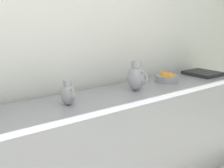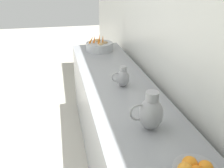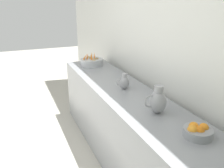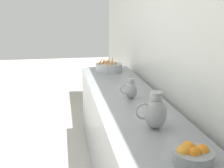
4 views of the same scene
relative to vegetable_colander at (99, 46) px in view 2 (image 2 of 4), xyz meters
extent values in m
cube|color=gray|center=(0.01, 1.35, -0.50)|extent=(0.61, 3.34, 0.90)
cylinder|color=#ADAFB5|center=(0.00, 0.00, -0.01)|extent=(0.34, 0.34, 0.10)
torus|color=#ADAFB5|center=(0.00, 0.00, -0.05)|extent=(0.20, 0.20, 0.01)
cone|color=orange|center=(0.00, 0.02, 0.09)|extent=(0.08, 0.10, 0.14)
cone|color=orange|center=(0.06, -0.01, 0.08)|extent=(0.06, 0.05, 0.11)
cone|color=orange|center=(0.02, 0.05, 0.08)|extent=(0.08, 0.04, 0.11)
cone|color=orange|center=(-0.04, 0.00, 0.08)|extent=(0.05, 0.06, 0.12)
cone|color=orange|center=(0.10, 0.01, 0.08)|extent=(0.09, 0.08, 0.12)
ellipsoid|color=tan|center=(-0.09, 0.00, 0.04)|extent=(0.05, 0.04, 0.04)
ellipsoid|color=tan|center=(0.00, 0.09, 0.04)|extent=(0.06, 0.05, 0.05)
ellipsoid|color=tan|center=(-0.01, -0.10, 0.04)|extent=(0.05, 0.04, 0.04)
ellipsoid|color=tan|center=(0.02, -0.11, 0.04)|extent=(0.06, 0.05, 0.05)
ellipsoid|color=#9E7F56|center=(-0.06, 0.03, 0.04)|extent=(0.06, 0.05, 0.05)
ellipsoid|color=#9E7F56|center=(0.01, -0.05, 0.04)|extent=(0.06, 0.05, 0.04)
sphere|color=orange|center=(-0.06, 2.17, 0.01)|extent=(0.08, 0.08, 0.08)
sphere|color=orange|center=(-0.12, 2.21, 0.01)|extent=(0.07, 0.07, 0.07)
ellipsoid|color=#939399|center=(-0.02, 1.76, 0.05)|extent=(0.15, 0.15, 0.21)
cylinder|color=#939399|center=(-0.02, 1.76, 0.17)|extent=(0.08, 0.08, 0.06)
torus|color=#939399|center=(0.07, 1.76, 0.07)|extent=(0.11, 0.01, 0.11)
ellipsoid|color=#939399|center=(-0.01, 1.11, 0.02)|extent=(0.11, 0.11, 0.15)
cylinder|color=#939399|center=(-0.01, 1.11, 0.11)|extent=(0.06, 0.06, 0.04)
torus|color=#939399|center=(0.05, 1.11, 0.03)|extent=(0.08, 0.01, 0.08)
camera|label=1|loc=(1.68, 0.21, 0.56)|focal=44.65mm
camera|label=2|loc=(0.50, 2.99, 0.84)|focal=39.79mm
camera|label=3|loc=(1.10, 3.35, 0.90)|focal=38.18mm
camera|label=4|loc=(0.57, 3.42, 0.72)|focal=44.95mm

